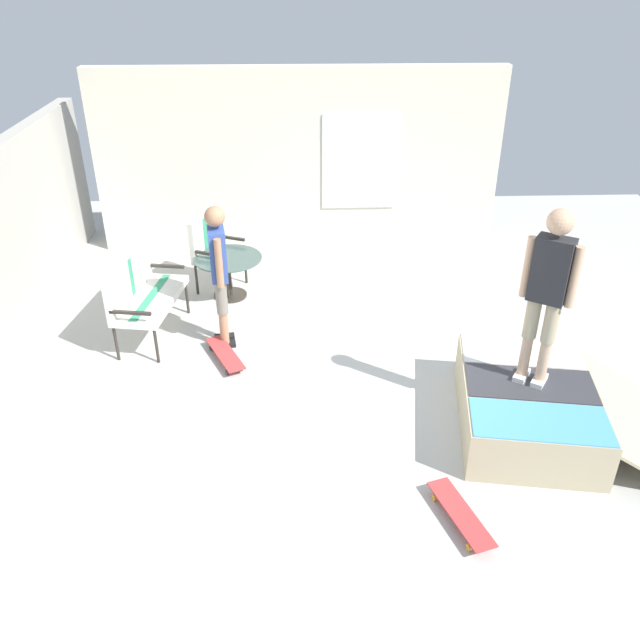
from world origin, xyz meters
The scene contains 10 objects.
ground_plane centered at (0.00, 0.00, -0.05)m, with size 12.00×12.00×0.10m, color #B2B2AD.
house_facade centered at (3.80, 0.49, 1.34)m, with size 0.23×6.00×2.69m.
skate_ramp centered at (-0.82, -1.68, 0.25)m, with size 2.00×2.15×0.51m.
patio_bench centered at (1.09, 2.39, 0.62)m, with size 1.32×0.74×1.02m.
patio_chair_near_house centered at (2.34, 1.69, 0.61)m, with size 0.78×0.75×1.02m.
patio_table centered at (2.06, 1.46, 0.40)m, with size 0.90×0.90×0.57m.
person_watching centered at (0.85, 1.42, 0.99)m, with size 0.48×0.28×1.70m.
person_skater centered at (-0.76, -1.66, 1.51)m, with size 0.36×0.41×1.71m.
skateboard_by_bench centered at (0.47, 1.38, 0.08)m, with size 0.81×0.52×0.10m.
skateboard_spare centered at (-2.03, -0.75, 0.08)m, with size 0.82×0.43×0.10m.
Camera 1 is at (-5.81, 0.53, 4.08)m, focal length 36.58 mm.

